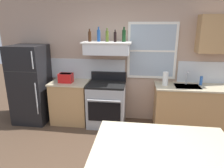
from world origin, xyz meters
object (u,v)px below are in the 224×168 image
at_px(bottle_olive_oil_square, 107,36).
at_px(dish_soap_bottle, 201,81).
at_px(stove_range, 107,104).
at_px(bottle_balsamic_dark, 115,37).
at_px(paper_towel_roll, 165,79).
at_px(toaster, 66,78).
at_px(bottle_brown_stout, 90,36).
at_px(bottle_blue_liqueur, 99,35).
at_px(bottle_dark_green_wine, 124,36).
at_px(refrigerator, 31,84).

xyz_separation_m(bottle_olive_oil_square, dish_soap_bottle, (1.88, 0.06, -0.86)).
bearing_deg(stove_range, bottle_balsamic_dark, 13.84).
height_order(stove_range, paper_towel_roll, paper_towel_roll).
bearing_deg(toaster, bottle_olive_oil_square, 6.68).
bearing_deg(paper_towel_roll, bottle_brown_stout, 179.76).
height_order(bottle_olive_oil_square, dish_soap_bottle, bottle_olive_oil_square).
height_order(bottle_brown_stout, bottle_blue_liqueur, bottle_blue_liqueur).
height_order(stove_range, bottle_balsamic_dark, bottle_balsamic_dark).
bearing_deg(bottle_dark_green_wine, bottle_olive_oil_square, -178.09).
relative_size(toaster, paper_towel_roll, 1.10).
xyz_separation_m(toaster, bottle_blue_liqueur, (0.68, 0.14, 0.86)).
distance_m(toaster, bottle_dark_green_wine, 1.47).
relative_size(refrigerator, toaster, 5.61).
distance_m(bottle_brown_stout, bottle_balsamic_dark, 0.50).
distance_m(bottle_blue_liqueur, dish_soap_bottle, 2.23).
xyz_separation_m(refrigerator, bottle_balsamic_dark, (1.82, 0.06, 1.01)).
distance_m(toaster, bottle_brown_stout, 0.99).
relative_size(paper_towel_roll, dish_soap_bottle, 1.50).
relative_size(bottle_dark_green_wine, paper_towel_roll, 1.05).
height_order(refrigerator, paper_towel_roll, refrigerator).
xyz_separation_m(bottle_blue_liqueur, bottle_balsamic_dark, (0.34, -0.07, -0.02)).
bearing_deg(dish_soap_bottle, bottle_olive_oil_square, -178.20).
relative_size(refrigerator, dish_soap_bottle, 9.26).
height_order(toaster, bottle_blue_liqueur, bottle_blue_liqueur).
bearing_deg(bottle_balsamic_dark, toaster, -176.45).
bearing_deg(bottle_brown_stout, dish_soap_bottle, 2.42).
relative_size(stove_range, dish_soap_bottle, 6.06).
bearing_deg(toaster, dish_soap_bottle, 3.34).
bearing_deg(bottle_brown_stout, bottle_dark_green_wine, 3.89).
bearing_deg(bottle_olive_oil_square, bottle_dark_green_wine, 1.91).
bearing_deg(paper_towel_roll, toaster, -178.32).
height_order(toaster, paper_towel_roll, paper_towel_roll).
xyz_separation_m(bottle_balsamic_dark, paper_towel_roll, (1.01, -0.00, -0.80)).
xyz_separation_m(bottle_blue_liqueur, bottle_dark_green_wine, (0.50, -0.03, -0.00)).
height_order(refrigerator, bottle_dark_green_wine, bottle_dark_green_wine).
distance_m(refrigerator, bottle_olive_oil_square, 1.95).
bearing_deg(toaster, bottle_blue_liqueur, 11.36).
bearing_deg(stove_range, bottle_brown_stout, 172.56).
height_order(refrigerator, stove_range, refrigerator).
bearing_deg(stove_range, bottle_dark_green_wine, 14.99).
bearing_deg(bottle_dark_green_wine, bottle_brown_stout, -176.11).
xyz_separation_m(bottle_blue_liqueur, paper_towel_roll, (1.34, -0.08, -0.82)).
relative_size(bottle_olive_oil_square, dish_soap_bottle, 1.45).
height_order(refrigerator, bottle_olive_oil_square, bottle_olive_oil_square).
xyz_separation_m(refrigerator, bottle_olive_oil_square, (1.65, 0.10, 1.02)).
distance_m(bottle_blue_liqueur, bottle_olive_oil_square, 0.18).
distance_m(refrigerator, bottle_balsamic_dark, 2.08).
height_order(bottle_blue_liqueur, dish_soap_bottle, bottle_blue_liqueur).
relative_size(toaster, stove_range, 0.27).
distance_m(refrigerator, toaster, 0.81).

